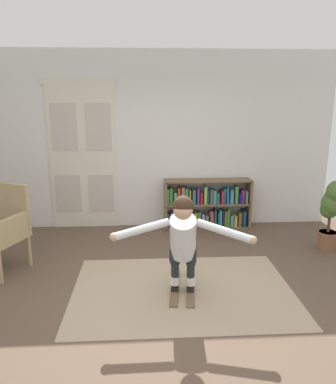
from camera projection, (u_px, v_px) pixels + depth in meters
ground_plane at (159, 303)px, 4.08m from camera, size 7.20×7.20×0.00m
back_wall at (153, 141)px, 6.23m from camera, size 6.00×0.10×2.90m
double_door at (83, 155)px, 6.16m from camera, size 1.22×0.05×2.45m
rug at (183, 290)px, 4.34m from camera, size 2.53×1.75×0.01m
bookshelf at (206, 206)px, 6.34m from camera, size 1.46×0.30×0.82m
wicker_chair at (0, 226)px, 4.74m from camera, size 0.79×0.79×1.10m
potted_plant at (333, 206)px, 5.27m from camera, size 0.35×0.40×1.06m
skis_pair at (183, 287)px, 4.36m from camera, size 0.36×0.82×0.07m
person_skier at (183, 237)px, 4.00m from camera, size 1.47×0.69×1.14m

